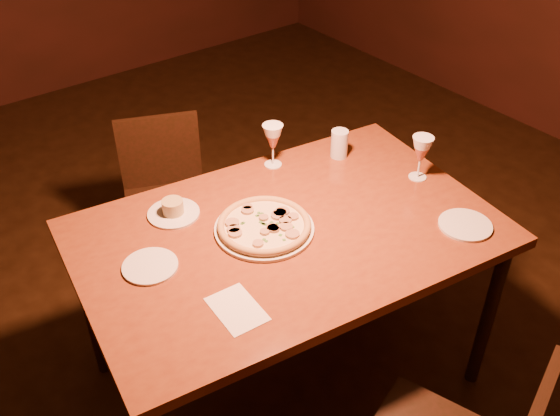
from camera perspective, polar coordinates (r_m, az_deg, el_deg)
floor at (r=2.81m, az=-0.96°, el=-17.46°), size 7.00×7.00×0.00m
dining_table at (r=2.36m, az=0.70°, el=-3.34°), size 1.67×1.20×0.83m
chair_far at (r=3.17m, az=-10.40°, el=1.39°), size 0.53×0.53×0.84m
pizza_plate at (r=2.30m, az=-1.45°, el=-1.63°), size 0.37×0.37×0.04m
ramekin_saucer at (r=2.41m, az=-9.74°, el=-0.18°), size 0.20×0.20×0.06m
wine_glass_far at (r=2.63m, az=-0.65°, el=5.74°), size 0.09×0.09×0.19m
wine_glass_right at (r=2.61m, az=12.71°, el=4.50°), size 0.09×0.09×0.19m
water_tumbler at (r=2.72m, az=5.45°, el=5.88°), size 0.07×0.07×0.12m
side_plate_left at (r=2.20m, az=-11.79°, el=-5.23°), size 0.19×0.19×0.01m
side_plate_near at (r=2.43m, az=16.58°, el=-1.50°), size 0.20×0.20×0.01m
menu_card at (r=2.02m, az=-3.96°, el=-9.20°), size 0.15×0.21×0.00m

